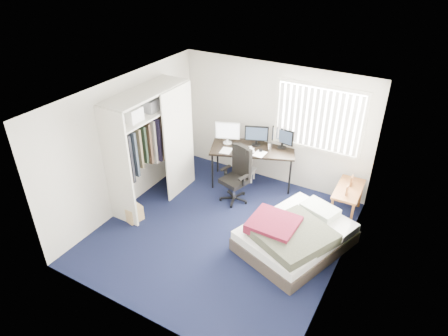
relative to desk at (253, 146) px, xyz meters
name	(u,v)px	position (x,y,z in m)	size (l,w,h in m)	color
ground	(222,232)	(0.28, -1.75, -0.84)	(4.20, 4.20, 0.00)	black
room_shell	(222,158)	(0.28, -1.75, 0.67)	(4.20, 4.20, 4.20)	silver
window_assembly	(319,119)	(1.18, 0.29, 0.76)	(1.72, 0.09, 1.32)	white
closet	(150,137)	(-1.39, -1.49, 0.51)	(0.64, 1.84, 2.22)	beige
desk	(253,146)	(0.00, 0.00, 0.00)	(1.85, 1.34, 1.29)	black
office_chair	(237,180)	(0.01, -0.70, -0.41)	(0.66, 0.66, 1.14)	black
footstool	(247,171)	(-0.12, 0.02, -0.64)	(0.36, 0.30, 0.27)	white
nightstand	(348,191)	(2.03, -0.19, -0.31)	(0.47, 0.89, 0.79)	brown
bed	(294,235)	(1.52, -1.50, -0.58)	(1.85, 2.12, 0.60)	#3C322B
pine_box	(131,212)	(-1.37, -2.23, -0.70)	(0.38, 0.29, 0.29)	tan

